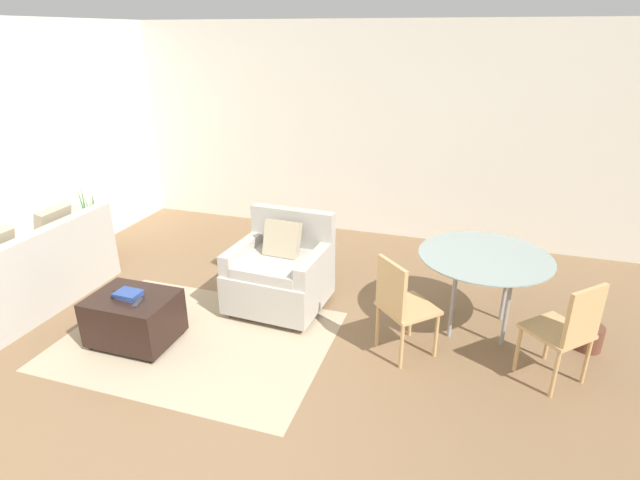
{
  "coord_description": "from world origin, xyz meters",
  "views": [
    {
      "loc": [
        1.59,
        -2.4,
        2.6
      ],
      "look_at": [
        0.24,
        1.81,
        0.75
      ],
      "focal_mm": 28.0,
      "sensor_mm": 36.0,
      "label": 1
    }
  ],
  "objects_px": {
    "tv_remote_secondary": "(115,295)",
    "dining_chair_near_right": "(568,327)",
    "dining_table": "(484,263)",
    "book_stack": "(128,294)",
    "couch": "(28,277)",
    "armchair": "(280,272)",
    "potted_plant_small": "(590,331)",
    "dining_chair_near_left": "(400,302)",
    "ottoman": "(134,317)",
    "potted_plant": "(96,239)",
    "tv_remote_primary": "(137,302)"
  },
  "relations": [
    {
      "from": "tv_remote_secondary",
      "to": "ottoman",
      "type": "bearing_deg",
      "value": 6.5
    },
    {
      "from": "book_stack",
      "to": "dining_chair_near_right",
      "type": "xyz_separation_m",
      "value": [
        3.59,
        0.54,
        0.03
      ]
    },
    {
      "from": "dining_chair_near_left",
      "to": "potted_plant_small",
      "type": "xyz_separation_m",
      "value": [
        1.6,
        0.6,
        -0.34
      ]
    },
    {
      "from": "tv_remote_secondary",
      "to": "dining_table",
      "type": "relative_size",
      "value": 0.12
    },
    {
      "from": "dining_chair_near_left",
      "to": "dining_chair_near_right",
      "type": "distance_m",
      "value": 1.29
    },
    {
      "from": "ottoman",
      "to": "potted_plant_small",
      "type": "bearing_deg",
      "value": 16.25
    },
    {
      "from": "ottoman",
      "to": "dining_chair_near_left",
      "type": "relative_size",
      "value": 0.81
    },
    {
      "from": "ottoman",
      "to": "dining_chair_near_left",
      "type": "height_order",
      "value": "dining_chair_near_left"
    },
    {
      "from": "tv_remote_primary",
      "to": "dining_table",
      "type": "distance_m",
      "value": 3.07
    },
    {
      "from": "dining_table",
      "to": "dining_chair_near_left",
      "type": "height_order",
      "value": "dining_chair_near_left"
    },
    {
      "from": "tv_remote_primary",
      "to": "book_stack",
      "type": "bearing_deg",
      "value": 155.65
    },
    {
      "from": "potted_plant",
      "to": "dining_table",
      "type": "bearing_deg",
      "value": -3.32
    },
    {
      "from": "dining_chair_near_right",
      "to": "couch",
      "type": "bearing_deg",
      "value": -176.59
    },
    {
      "from": "book_stack",
      "to": "tv_remote_primary",
      "type": "relative_size",
      "value": 1.6
    },
    {
      "from": "tv_remote_secondary",
      "to": "dining_chair_near_left",
      "type": "relative_size",
      "value": 0.16
    },
    {
      "from": "armchair",
      "to": "dining_chair_near_right",
      "type": "bearing_deg",
      "value": -10.44
    },
    {
      "from": "dining_chair_near_right",
      "to": "potted_plant_small",
      "type": "xyz_separation_m",
      "value": [
        0.31,
        0.6,
        -0.34
      ]
    },
    {
      "from": "couch",
      "to": "dining_chair_near_right",
      "type": "xyz_separation_m",
      "value": [
        5.0,
        0.3,
        0.2
      ]
    },
    {
      "from": "ottoman",
      "to": "potted_plant",
      "type": "relative_size",
      "value": 0.78
    },
    {
      "from": "armchair",
      "to": "tv_remote_secondary",
      "type": "relative_size",
      "value": 6.47
    },
    {
      "from": "ottoman",
      "to": "tv_remote_primary",
      "type": "relative_size",
      "value": 4.74
    },
    {
      "from": "potted_plant",
      "to": "dining_table",
      "type": "distance_m",
      "value": 4.59
    },
    {
      "from": "tv_remote_primary",
      "to": "potted_plant",
      "type": "relative_size",
      "value": 0.17
    },
    {
      "from": "ottoman",
      "to": "potted_plant",
      "type": "bearing_deg",
      "value": 138.8
    },
    {
      "from": "book_stack",
      "to": "potted_plant",
      "type": "relative_size",
      "value": 0.26
    },
    {
      "from": "book_stack",
      "to": "potted_plant",
      "type": "xyz_separation_m",
      "value": [
        -1.62,
        1.45,
        -0.26
      ]
    },
    {
      "from": "tv_remote_secondary",
      "to": "dining_chair_near_right",
      "type": "xyz_separation_m",
      "value": [
        3.72,
        0.55,
        0.05
      ]
    },
    {
      "from": "ottoman",
      "to": "potted_plant",
      "type": "xyz_separation_m",
      "value": [
        -1.64,
        1.44,
        -0.02
      ]
    },
    {
      "from": "ottoman",
      "to": "book_stack",
      "type": "distance_m",
      "value": 0.24
    },
    {
      "from": "book_stack",
      "to": "dining_table",
      "type": "distance_m",
      "value": 3.18
    },
    {
      "from": "armchair",
      "to": "tv_remote_secondary",
      "type": "height_order",
      "value": "armchair"
    },
    {
      "from": "couch",
      "to": "potted_plant_small",
      "type": "relative_size",
      "value": 2.96
    },
    {
      "from": "dining_table",
      "to": "couch",
      "type": "bearing_deg",
      "value": -167.8
    },
    {
      "from": "couch",
      "to": "potted_plant_small",
      "type": "xyz_separation_m",
      "value": [
        5.31,
        0.9,
        -0.13
      ]
    },
    {
      "from": "potted_plant",
      "to": "potted_plant_small",
      "type": "distance_m",
      "value": 5.53
    },
    {
      "from": "book_stack",
      "to": "dining_chair_near_right",
      "type": "height_order",
      "value": "dining_chair_near_right"
    },
    {
      "from": "ottoman",
      "to": "potted_plant_small",
      "type": "relative_size",
      "value": 1.2
    },
    {
      "from": "tv_remote_secondary",
      "to": "dining_chair_near_right",
      "type": "bearing_deg",
      "value": 8.39
    },
    {
      "from": "tv_remote_primary",
      "to": "armchair",
      "type": "bearing_deg",
      "value": 50.75
    },
    {
      "from": "tv_remote_primary",
      "to": "tv_remote_secondary",
      "type": "bearing_deg",
      "value": 168.53
    },
    {
      "from": "tv_remote_primary",
      "to": "tv_remote_secondary",
      "type": "relative_size",
      "value": 1.05
    },
    {
      "from": "book_stack",
      "to": "tv_remote_secondary",
      "type": "relative_size",
      "value": 1.68
    },
    {
      "from": "couch",
      "to": "ottoman",
      "type": "bearing_deg",
      "value": -9.24
    },
    {
      "from": "couch",
      "to": "potted_plant",
      "type": "distance_m",
      "value": 1.23
    },
    {
      "from": "armchair",
      "to": "potted_plant_small",
      "type": "bearing_deg",
      "value": 2.53
    },
    {
      "from": "book_stack",
      "to": "potted_plant",
      "type": "distance_m",
      "value": 2.19
    },
    {
      "from": "dining_chair_near_left",
      "to": "armchair",
      "type": "bearing_deg",
      "value": 159.66
    },
    {
      "from": "dining_chair_near_left",
      "to": "dining_table",
      "type": "bearing_deg",
      "value": 45.0
    },
    {
      "from": "couch",
      "to": "armchair",
      "type": "height_order",
      "value": "armchair"
    },
    {
      "from": "book_stack",
      "to": "dining_chair_near_left",
      "type": "xyz_separation_m",
      "value": [
        2.3,
        0.54,
        0.03
      ]
    }
  ]
}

